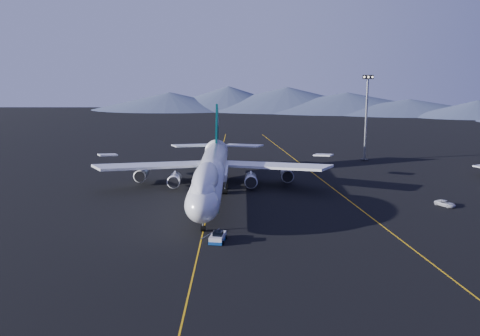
{
  "coord_description": "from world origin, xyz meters",
  "views": [
    {
      "loc": [
        7.37,
        -122.75,
        31.42
      ],
      "look_at": [
        6.81,
        4.29,
        6.0
      ],
      "focal_mm": 40.0,
      "sensor_mm": 36.0,
      "label": 1
    }
  ],
  "objects_px": {
    "boeing_747": "(211,172)",
    "service_van": "(445,203)",
    "floodlight_mast": "(366,118)",
    "pushback_tug": "(218,238)"
  },
  "relations": [
    {
      "from": "service_van",
      "to": "floodlight_mast",
      "type": "relative_size",
      "value": 0.17
    },
    {
      "from": "boeing_747",
      "to": "pushback_tug",
      "type": "relative_size",
      "value": 14.12
    },
    {
      "from": "boeing_747",
      "to": "service_van",
      "type": "relative_size",
      "value": 15.69
    },
    {
      "from": "service_van",
      "to": "boeing_747",
      "type": "bearing_deg",
      "value": 135.17
    },
    {
      "from": "pushback_tug",
      "to": "service_van",
      "type": "distance_m",
      "value": 54.61
    },
    {
      "from": "pushback_tug",
      "to": "service_van",
      "type": "bearing_deg",
      "value": 34.39
    },
    {
      "from": "pushback_tug",
      "to": "boeing_747",
      "type": "bearing_deg",
      "value": 103.91
    },
    {
      "from": "pushback_tug",
      "to": "floodlight_mast",
      "type": "height_order",
      "value": "floodlight_mast"
    },
    {
      "from": "boeing_747",
      "to": "pushback_tug",
      "type": "height_order",
      "value": "boeing_747"
    },
    {
      "from": "floodlight_mast",
      "to": "service_van",
      "type": "bearing_deg",
      "value": -84.49
    }
  ]
}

